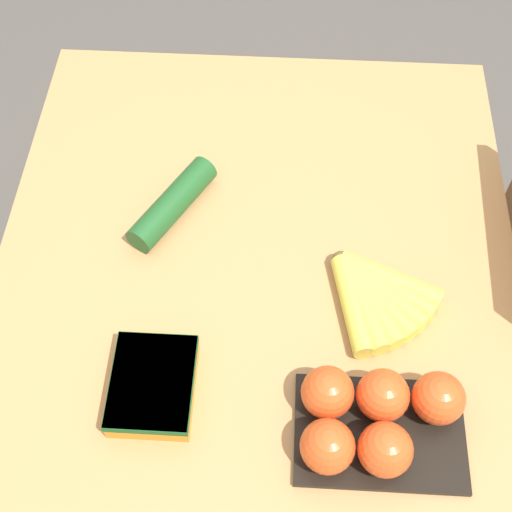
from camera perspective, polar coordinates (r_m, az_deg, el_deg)
The scene contains 6 objects.
ground_plane at distance 1.98m, azimuth 0.00°, elevation -13.11°, with size 12.00×12.00×0.00m, color #4C4742.
dining_table at distance 1.38m, azimuth 0.00°, elevation -3.35°, with size 1.11×0.94×0.78m.
banana_bunch at distance 1.24m, azimuth 9.34°, elevation -3.03°, with size 0.20×0.20×0.04m.
tomato_pack at distance 1.11m, azimuth 9.39°, elevation -12.69°, with size 0.18×0.26×0.09m.
carrot_bag at distance 1.15m, azimuth -8.26°, elevation -10.15°, with size 0.16×0.13×0.04m.
cucumber_near at distance 1.34m, azimuth -6.67°, elevation 4.19°, with size 0.21×0.15×0.05m.
Camera 1 is at (0.69, 0.04, 1.85)m, focal length 50.00 mm.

